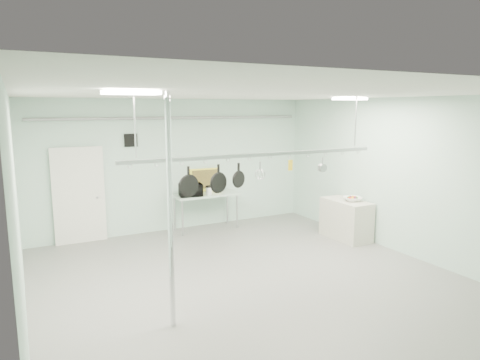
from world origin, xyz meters
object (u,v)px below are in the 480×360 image
skillet_mid (218,179)px  fruit_bowl (352,199)px  coffee_canister (209,191)px  skillet_left (189,181)px  side_cabinet (346,219)px  microwave (191,190)px  pot_rack (260,153)px  chrome_pole (170,213)px  skillet_right (239,175)px  prep_table (206,196)px

skillet_mid → fruit_bowl: bearing=-2.1°
coffee_canister → skillet_left: (-1.72, -3.17, 0.85)m
side_cabinet → coffee_canister: bearing=140.7°
side_cabinet → microwave: bearing=145.2°
pot_rack → skillet_mid: pot_rack is taller
chrome_pole → pot_rack: (1.90, 0.90, 0.63)m
coffee_canister → side_cabinet: bearing=-39.3°
skillet_left → skillet_right: same height
skillet_right → coffee_canister: bearing=53.9°
coffee_canister → fruit_bowl: bearing=-40.3°
prep_table → skillet_left: 3.84m
skillet_mid → microwave: bearing=60.4°
side_cabinet → pot_rack: pot_rack is taller
pot_rack → coffee_canister: 3.43m
skillet_mid → skillet_right: bearing=-16.6°
pot_rack → chrome_pole: bearing=-154.7°
side_cabinet → skillet_left: bearing=-165.5°
chrome_pole → prep_table: chrome_pole is taller
pot_rack → skillet_left: (-1.29, 0.00, -0.39)m
prep_table → side_cabinet: bearing=-40.8°
chrome_pole → fruit_bowl: bearing=20.9°
side_cabinet → skillet_right: bearing=-161.9°
side_cabinet → skillet_mid: skillet_mid is taller
prep_table → skillet_mid: bearing=-109.6°
chrome_pole → fruit_bowl: chrome_pole is taller
microwave → skillet_mid: 3.36m
chrome_pole → pot_rack: 2.19m
prep_table → coffee_canister: size_ratio=9.02×
coffee_canister → skillet_mid: (-1.20, -3.17, 0.85)m
skillet_left → pot_rack: bearing=-10.8°
pot_rack → coffee_canister: (0.42, 3.17, -1.24)m
prep_table → coffee_canister: 0.21m
skillet_left → skillet_mid: same height
microwave → coffee_canister: size_ratio=3.02×
skillet_left → prep_table: bearing=52.1°
skillet_left → coffee_canister: bearing=50.8°
prep_table → microwave: bearing=-164.5°
skillet_left → microwave: bearing=57.7°
microwave → skillet_left: (-1.25, -3.18, 0.79)m
coffee_canister → chrome_pole: bearing=-119.7°
pot_rack → skillet_right: pot_rack is taller
microwave → skillet_left: 3.51m
chrome_pole → microwave: 4.51m
coffee_canister → prep_table: bearing=100.0°
side_cabinet → pot_rack: 3.62m
side_cabinet → chrome_pole: bearing=-157.6°
microwave → skillet_left: bearing=78.0°
pot_rack → microwave: size_ratio=8.96×
microwave → skillet_mid: bearing=86.5°
chrome_pole → skillet_left: chrome_pole is taller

